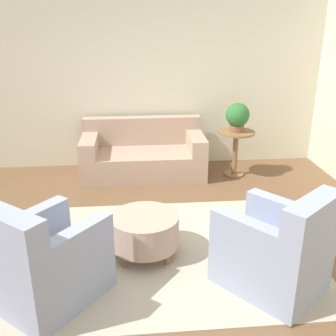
# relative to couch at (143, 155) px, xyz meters

# --- Properties ---
(ground_plane) EXTENTS (16.00, 16.00, 0.00)m
(ground_plane) POSITION_rel_couch_xyz_m (0.08, -2.31, -0.31)
(ground_plane) COLOR brown
(wall_back) EXTENTS (9.59, 0.12, 2.80)m
(wall_back) POSITION_rel_couch_xyz_m (0.08, 0.55, 1.09)
(wall_back) COLOR beige
(wall_back) RESTS_ON ground_plane
(rug) EXTENTS (3.25, 2.31, 0.01)m
(rug) POSITION_rel_couch_xyz_m (0.08, -2.31, -0.30)
(rug) COLOR #B2A893
(rug) RESTS_ON ground_plane
(couch) EXTENTS (1.88, 0.94, 0.85)m
(couch) POSITION_rel_couch_xyz_m (0.00, 0.00, 0.00)
(couch) COLOR tan
(couch) RESTS_ON ground_plane
(armchair_left) EXTENTS (1.09, 1.12, 0.98)m
(armchair_left) POSITION_rel_couch_xyz_m (-0.93, -2.98, 0.07)
(armchair_left) COLOR #8E99B2
(armchair_left) RESTS_ON rug
(armchair_right) EXTENTS (1.09, 1.12, 0.98)m
(armchair_right) POSITION_rel_couch_xyz_m (1.09, -2.98, 0.07)
(armchair_right) COLOR #8E99B2
(armchair_right) RESTS_ON rug
(ottoman_table) EXTENTS (0.71, 0.71, 0.44)m
(ottoman_table) POSITION_rel_couch_xyz_m (-0.06, -2.33, -0.02)
(ottoman_table) COLOR tan
(ottoman_table) RESTS_ON rug
(side_table) EXTENTS (0.57, 0.57, 0.72)m
(side_table) POSITION_rel_couch_xyz_m (1.43, -0.20, 0.18)
(side_table) COLOR olive
(side_table) RESTS_ON ground_plane
(potted_plant_on_side_table) EXTENTS (0.36, 0.36, 0.44)m
(potted_plant_on_side_table) POSITION_rel_couch_xyz_m (1.43, -0.20, 0.65)
(potted_plant_on_side_table) COLOR brown
(potted_plant_on_side_table) RESTS_ON side_table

